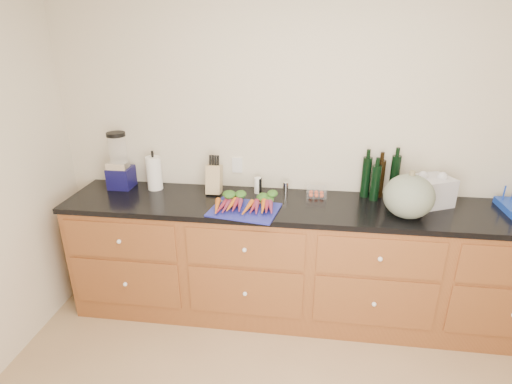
# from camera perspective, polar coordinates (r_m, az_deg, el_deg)

# --- Properties ---
(wall_back) EXTENTS (4.10, 0.05, 2.60)m
(wall_back) POSITION_cam_1_polar(r_m,az_deg,el_deg) (3.09, 8.44, 6.71)
(wall_back) COLOR beige
(wall_back) RESTS_ON ground
(cabinets) EXTENTS (3.60, 0.64, 0.90)m
(cabinets) POSITION_cam_1_polar(r_m,az_deg,el_deg) (3.13, 7.61, -10.09)
(cabinets) COLOR brown
(cabinets) RESTS_ON ground
(countertop) EXTENTS (3.64, 0.62, 0.04)m
(countertop) POSITION_cam_1_polar(r_m,az_deg,el_deg) (2.91, 8.07, -2.20)
(countertop) COLOR black
(countertop) RESTS_ON cabinets
(cutting_board) EXTENTS (0.51, 0.42, 0.01)m
(cutting_board) POSITION_cam_1_polar(r_m,az_deg,el_deg) (2.79, -1.66, -2.56)
(cutting_board) COLOR navy
(cutting_board) RESTS_ON countertop
(carrots) EXTENTS (0.42, 0.31, 0.06)m
(carrots) POSITION_cam_1_polar(r_m,az_deg,el_deg) (2.81, -1.54, -1.64)
(carrots) COLOR #D06018
(carrots) RESTS_ON cutting_board
(squash) EXTENTS (0.33, 0.33, 0.30)m
(squash) POSITION_cam_1_polar(r_m,az_deg,el_deg) (2.83, 20.99, -0.58)
(squash) COLOR #5D6A59
(squash) RESTS_ON countertop
(blender_appliance) EXTENTS (0.18, 0.18, 0.45)m
(blender_appliance) POSITION_cam_1_polar(r_m,az_deg,el_deg) (3.31, -18.92, 3.81)
(blender_appliance) COLOR #110F47
(blender_appliance) RESTS_ON countertop
(paper_towel) EXTENTS (0.12, 0.12, 0.26)m
(paper_towel) POSITION_cam_1_polar(r_m,az_deg,el_deg) (3.22, -14.33, 2.63)
(paper_towel) COLOR white
(paper_towel) RESTS_ON countertop
(knife_block) EXTENTS (0.11, 0.11, 0.22)m
(knife_block) POSITION_cam_1_polar(r_m,az_deg,el_deg) (3.07, -5.99, 1.81)
(knife_block) COLOR tan
(knife_block) RESTS_ON countertop
(grinder_salt) EXTENTS (0.05, 0.05, 0.12)m
(grinder_salt) POSITION_cam_1_polar(r_m,az_deg,el_deg) (3.07, 0.25, 0.96)
(grinder_salt) COLOR white
(grinder_salt) RESTS_ON countertop
(grinder_pepper) EXTENTS (0.05, 0.05, 0.12)m
(grinder_pepper) POSITION_cam_1_polar(r_m,az_deg,el_deg) (3.07, 0.38, 0.93)
(grinder_pepper) COLOR black
(grinder_pepper) RESTS_ON countertop
(canister_chrome) EXTENTS (0.04, 0.04, 0.10)m
(canister_chrome) POSITION_cam_1_polar(r_m,az_deg,el_deg) (3.05, 4.25, 0.53)
(canister_chrome) COLOR white
(canister_chrome) RESTS_ON countertop
(tomato_box) EXTENTS (0.15, 0.12, 0.07)m
(tomato_box) POSITION_cam_1_polar(r_m,az_deg,el_deg) (3.05, 8.64, 0.02)
(tomato_box) COLOR white
(tomato_box) RESTS_ON countertop
(bottles) EXTENTS (0.27, 0.14, 0.33)m
(bottles) POSITION_cam_1_polar(r_m,az_deg,el_deg) (3.09, 17.18, 1.83)
(bottles) COLOR black
(bottles) RESTS_ON countertop
(grocery_bag) EXTENTS (0.35, 0.32, 0.20)m
(grocery_bag) POSITION_cam_1_polar(r_m,az_deg,el_deg) (3.11, 23.61, 0.11)
(grocery_bag) COLOR silver
(grocery_bag) RESTS_ON countertop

